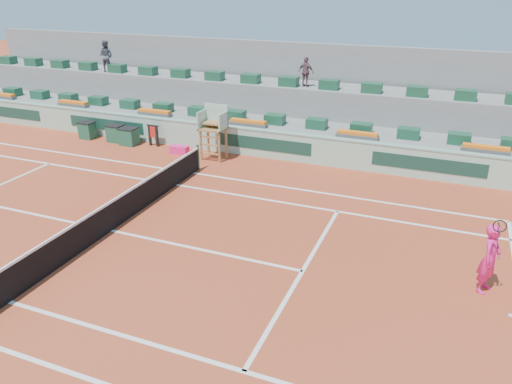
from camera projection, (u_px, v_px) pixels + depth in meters
ground at (111, 231)px, 16.00m from camera, size 90.00×90.00×0.00m
seating_tier_lower at (243, 127)px, 24.86m from camera, size 36.00×4.00×1.20m
seating_tier_upper at (255, 106)px, 25.94m from camera, size 36.00×2.40×2.60m
stadium_back_wall at (266, 83)px, 26.94m from camera, size 36.00×0.40×4.40m
player_bag at (179, 150)px, 22.84m from camera, size 0.86×0.38×0.38m
spectator_left at (106, 56)px, 27.55m from camera, size 0.90×0.74×1.69m
spectator_mid at (306, 72)px, 23.78m from camera, size 0.88×0.54×1.40m
court_lines at (111, 231)px, 16.00m from camera, size 23.89×11.09×0.01m
tennis_net at (110, 216)px, 15.79m from camera, size 0.10×11.97×1.10m
advertising_hoarding at (225, 138)px, 22.96m from camera, size 36.00×0.34×1.26m
umpire_chair at (214, 125)px, 21.76m from camera, size 1.10×0.90×2.40m
seat_row_lower at (236, 115)px, 23.77m from camera, size 32.90×0.60×0.44m
seat_row_upper at (251, 78)px, 24.83m from camera, size 32.90×0.60×0.44m
flower_planters at (200, 118)px, 23.64m from camera, size 26.80×0.36×0.28m
drink_cooler_a at (129, 136)px, 23.99m from camera, size 0.82×0.71×0.84m
drink_cooler_b at (116, 133)px, 24.46m from camera, size 0.78×0.68×0.84m
drink_cooler_c at (87, 130)px, 24.95m from camera, size 0.73×0.63×0.84m
towel_rack at (153, 134)px, 23.74m from camera, size 0.61×0.10×1.03m
tennis_player at (490, 259)px, 12.60m from camera, size 0.67×0.97×2.28m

